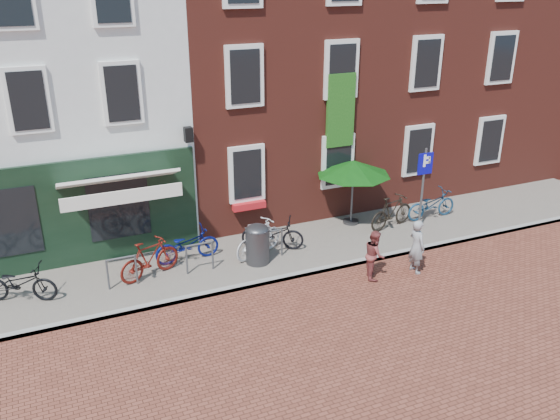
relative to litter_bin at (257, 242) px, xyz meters
name	(u,v)px	position (x,y,z in m)	size (l,w,h in m)	color
ground	(270,284)	(-0.08, -1.08, -0.71)	(80.00, 80.00, 0.00)	brown
sidewalk	(282,251)	(0.92, 0.42, -0.66)	(24.00, 3.00, 0.10)	slate
building_stucco	(25,78)	(-5.08, 5.92, 3.79)	(8.00, 8.00, 9.00)	silver
building_brick_mid	(245,49)	(1.92, 5.92, 4.29)	(6.00, 8.00, 10.00)	maroon
building_brick_right	(394,41)	(7.92, 5.92, 4.29)	(6.00, 8.00, 10.00)	maroon
filler_right	(523,46)	(14.42, 5.92, 3.79)	(7.00, 8.00, 9.00)	maroon
litter_bin	(257,242)	(0.00, 0.00, 0.00)	(0.64, 0.64, 1.18)	#3B3A3D
parking_sign	(424,176)	(5.38, 0.11, 1.09)	(0.50, 0.07, 2.57)	#4C4C4F
parasol	(354,165)	(3.67, 1.32, 1.30)	(2.30, 2.30, 2.16)	#4C4C4F
woman	(417,246)	(3.73, -1.99, 0.03)	(0.54, 0.36, 1.49)	gray
boy	(374,254)	(2.56, -1.80, -0.05)	(0.64, 0.50, 1.32)	brown
bicycle_0	(19,283)	(-5.94, 0.42, -0.14)	(0.62, 1.78, 0.94)	black
bicycle_1	(150,259)	(-2.84, 0.36, -0.09)	(0.49, 1.73, 1.04)	#5C130D
bicycle_2	(187,245)	(-1.72, 0.87, -0.14)	(0.62, 1.78, 0.94)	#071057
bicycle_3	(259,238)	(0.19, 0.39, -0.09)	(0.49, 1.73, 1.04)	silver
bicycle_4	(272,233)	(0.70, 0.63, -0.14)	(0.62, 1.78, 0.94)	black
bicycle_5	(392,212)	(4.62, 0.52, -0.09)	(0.49, 1.73, 1.04)	black
bicycle_6	(431,204)	(6.20, 0.65, -0.14)	(0.62, 1.78, 0.94)	navy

